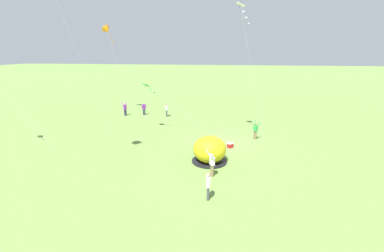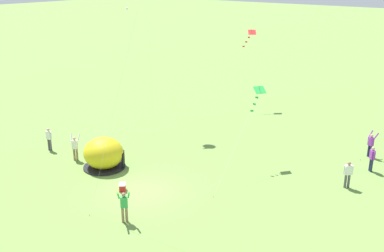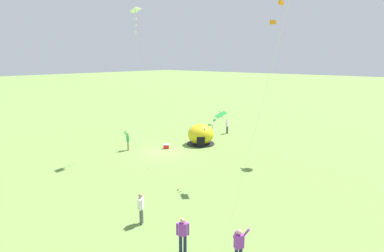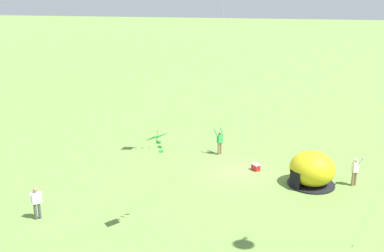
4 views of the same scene
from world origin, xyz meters
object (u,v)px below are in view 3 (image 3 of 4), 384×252
(cooler_box, at_px, (166,146))
(person_far_back, at_px, (141,207))
(kite_green, at_px, (216,118))
(kite_white, at_px, (136,18))
(person_flying_kite, at_px, (239,245))
(popup_tent, at_px, (201,135))
(person_strolling, at_px, (227,126))
(person_with_toddler, at_px, (128,140))
(person_center_field, at_px, (183,233))
(person_arms_raised, at_px, (212,130))

(cooler_box, height_order, person_far_back, person_far_back)
(cooler_box, distance_m, kite_green, 10.65)
(kite_white, bearing_deg, person_flying_kite, 63.71)
(kite_white, bearing_deg, popup_tent, 160.63)
(person_strolling, relative_size, person_flying_kite, 0.91)
(person_far_back, height_order, kite_white, kite_white)
(person_flying_kite, distance_m, person_with_toddler, 18.34)
(popup_tent, xyz_separation_m, kite_white, (6.13, -2.16, 10.92))
(kite_white, height_order, kite_green, kite_white)
(cooler_box, xyz_separation_m, kite_green, (4.01, 8.77, 4.52))
(popup_tent, relative_size, person_center_field, 1.63)
(person_far_back, distance_m, person_arms_raised, 18.04)
(person_far_back, bearing_deg, popup_tent, -153.13)
(person_strolling, distance_m, person_far_back, 20.79)
(cooler_box, distance_m, person_far_back, 13.65)
(person_far_back, distance_m, person_center_field, 3.33)
(person_flying_kite, xyz_separation_m, person_center_field, (0.83, -2.40, -0.03))
(cooler_box, bearing_deg, popup_tent, 154.74)
(person_far_back, bearing_deg, kite_white, -130.24)
(popup_tent, height_order, person_arms_raised, popup_tent)
(kite_white, relative_size, kite_green, 1.85)
(person_center_field, bearing_deg, kite_green, -155.21)
(person_far_back, relative_size, person_with_toddler, 0.91)
(person_center_field, distance_m, kite_white, 18.54)
(cooler_box, relative_size, person_center_field, 0.37)
(person_arms_raised, distance_m, kite_green, 13.02)
(person_far_back, distance_m, person_flying_kite, 5.72)
(person_with_toddler, bearing_deg, person_center_field, 60.30)
(person_flying_kite, height_order, person_with_toddler, same)
(person_center_field, height_order, person_with_toddler, person_with_toddler)
(popup_tent, xyz_separation_m, person_center_field, (14.33, 10.36, -0.03))
(person_strolling, distance_m, person_flying_kite, 23.10)
(person_far_back, bearing_deg, person_with_toddler, -125.16)
(cooler_box, height_order, kite_green, kite_green)
(person_flying_kite, bearing_deg, kite_green, -137.42)
(person_center_field, relative_size, person_with_toddler, 0.91)
(person_flying_kite, relative_size, kite_green, 0.27)
(person_far_back, relative_size, person_center_field, 1.00)
(popup_tent, bearing_deg, person_strolling, -175.77)
(person_flying_kite, bearing_deg, person_with_toddler, -113.73)
(popup_tent, xyz_separation_m, cooler_box, (3.40, -1.61, -0.78))
(person_center_field, bearing_deg, popup_tent, -144.12)
(person_far_back, bearing_deg, person_flying_kite, 94.29)
(person_center_field, bearing_deg, kite_white, -123.22)
(person_strolling, xyz_separation_m, person_far_back, (19.40, 7.46, 0.00))
(person_strolling, bearing_deg, person_far_back, 21.04)
(person_strolling, distance_m, kite_green, 15.42)
(popup_tent, xyz_separation_m, person_flying_kite, (13.50, 12.76, 0.00))
(person_strolling, distance_m, person_with_toddler, 12.15)
(person_strolling, height_order, person_arms_raised, person_arms_raised)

